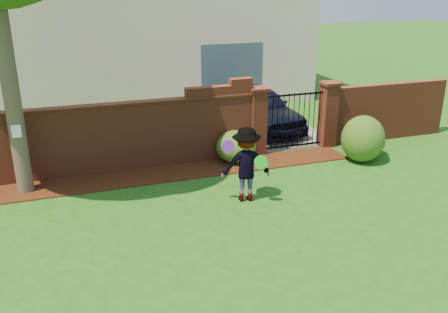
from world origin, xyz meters
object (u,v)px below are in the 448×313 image
object	(u,v)px
frisbee_green	(261,162)
man	(246,165)
frisbee_purple	(228,146)
car	(262,109)

from	to	relation	value
frisbee_green	man	bearing A→B (deg)	123.58
man	frisbee_purple	world-z (taller)	man
man	car	bearing A→B (deg)	-104.80
car	frisbee_green	xyz separation A→B (m)	(-2.21, -5.05, 0.29)
man	frisbee_green	world-z (taller)	man
frisbee_purple	frisbee_green	distance (m)	0.78
man	frisbee_green	distance (m)	0.42
frisbee_purple	car	bearing A→B (deg)	59.12
car	man	size ratio (longest dim) A/B	2.43
car	frisbee_green	world-z (taller)	car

